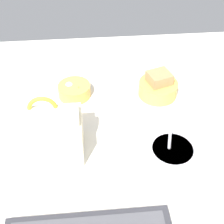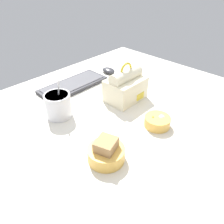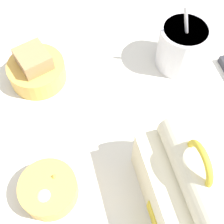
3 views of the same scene
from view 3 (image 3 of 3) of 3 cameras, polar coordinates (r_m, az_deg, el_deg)
name	(u,v)px [view 3 (image 3 of 3)]	position (r cm, az deg, el deg)	size (l,w,h in cm)	color
desk_surface	(133,134)	(64.16, 3.94, -4.11)	(140.00, 110.00, 2.00)	silver
lunch_bag	(187,183)	(53.38, 13.56, -12.45)	(17.65, 13.12, 18.29)	#EFE5C1
soup_cup	(182,46)	(71.13, 12.63, 11.73)	(10.62, 10.62, 17.14)	silver
bento_bowl_sandwich	(37,69)	(70.00, -13.62, 7.56)	(12.31, 12.31, 8.26)	#EAB24C
bento_bowl_snacks	(49,189)	(57.46, -11.44, -13.64)	(10.23, 10.23, 4.85)	#EAB24C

